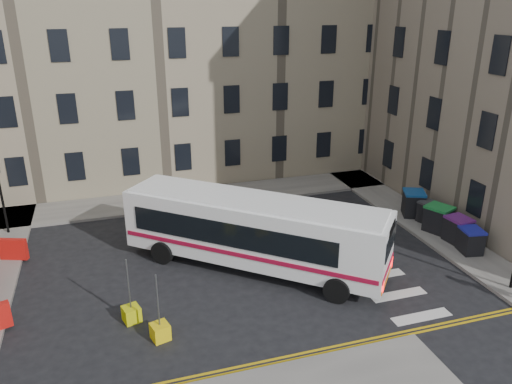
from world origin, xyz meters
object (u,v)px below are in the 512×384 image
bus (253,229)px  wheelie_bin_c (438,219)px  wheelie_bin_e (413,203)px  wheelie_bin_b (458,230)px  bollard_chevron (160,332)px  wheelie_bin_d (429,212)px  bollard_yellow (132,314)px  wheelie_bin_a (471,241)px

bus → wheelie_bin_c: 10.09m
bus → wheelie_bin_e: 10.39m
wheelie_bin_b → bollard_chevron: bearing=-174.0°
wheelie_bin_c → wheelie_bin_d: (0.24, 1.08, -0.11)m
bus → bollard_yellow: bearing=155.3°
wheelie_bin_d → wheelie_bin_e: 1.11m
wheelie_bin_c → wheelie_bin_e: 2.16m
bus → wheelie_bin_a: bearing=-60.7°
wheelie_bin_d → bollard_chevron: bearing=-179.1°
bus → bollard_chevron: size_ratio=17.75×
wheelie_bin_e → bollard_chevron: 16.09m
wheelie_bin_a → bollard_yellow: wheelie_bin_a is taller
bollard_chevron → wheelie_bin_b: bearing=11.8°
bollard_chevron → wheelie_bin_d: bearing=20.2°
wheelie_bin_a → wheelie_bin_c: bearing=100.9°
wheelie_bin_a → bollard_yellow: (-15.60, -0.59, -0.45)m
bus → wheelie_bin_e: size_ratio=6.66×
wheelie_bin_d → wheelie_bin_e: (-0.26, 1.08, 0.12)m
bus → wheelie_bin_a: 10.30m
wheelie_bin_a → wheelie_bin_b: wheelie_bin_b is taller
wheelie_bin_d → wheelie_bin_e: wheelie_bin_e is taller
wheelie_bin_b → wheelie_bin_e: bearing=87.4°
wheelie_bin_e → bus: bearing=-141.4°
wheelie_bin_d → wheelie_bin_e: size_ratio=0.80×
wheelie_bin_c → bollard_yellow: 15.89m
bollard_yellow → wheelie_bin_c: bearing=11.0°
wheelie_bin_d → bollard_chevron: wheelie_bin_d is taller
wheelie_bin_d → wheelie_bin_c: bearing=-121.6°
wheelie_bin_b → wheelie_bin_e: 3.47m
bollard_yellow → bollard_chevron: bearing=-57.5°
bollard_chevron → wheelie_bin_e: bearing=24.1°
bus → wheelie_bin_d: 10.44m
bollard_chevron → bus: bearing=40.3°
wheelie_bin_e → wheelie_bin_d: bearing=-52.5°
wheelie_bin_e → bollard_chevron: wheelie_bin_e is taller
bus → wheelie_bin_e: bearing=-34.9°
wheelie_bin_a → wheelie_bin_b: size_ratio=0.96×
bus → wheelie_bin_a: (10.05, -1.98, -1.10)m
wheelie_bin_a → wheelie_bin_c: 2.43m
wheelie_bin_a → wheelie_bin_c: (-0.02, 2.43, 0.09)m
bus → wheelie_bin_e: (10.01, 2.61, -0.99)m
wheelie_bin_c → wheelie_bin_a: bearing=-114.1°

